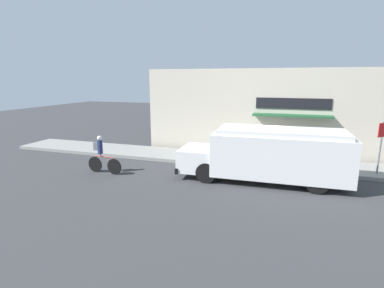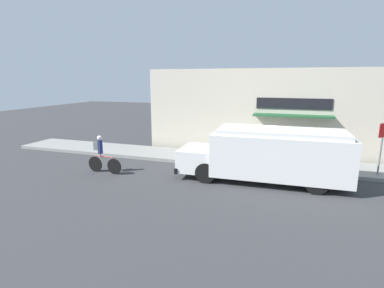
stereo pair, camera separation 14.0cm
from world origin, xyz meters
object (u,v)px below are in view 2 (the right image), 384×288
(stop_sign_post, at_px, (382,140))
(trash_bin, at_px, (290,153))
(cyclist, at_px, (102,155))
(school_bus, at_px, (269,154))

(stop_sign_post, distance_m, trash_bin, 3.98)
(cyclist, distance_m, stop_sign_post, 12.10)
(stop_sign_post, bearing_deg, trash_bin, 162.98)
(school_bus, xyz_separation_m, cyclist, (-7.23, -1.18, -0.34))
(school_bus, relative_size, stop_sign_post, 3.04)
(school_bus, bearing_deg, cyclist, -172.30)
(trash_bin, bearing_deg, cyclist, -152.21)
(cyclist, bearing_deg, school_bus, 12.14)
(stop_sign_post, xyz_separation_m, trash_bin, (-3.65, 1.12, -1.14))
(school_bus, distance_m, stop_sign_post, 4.86)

